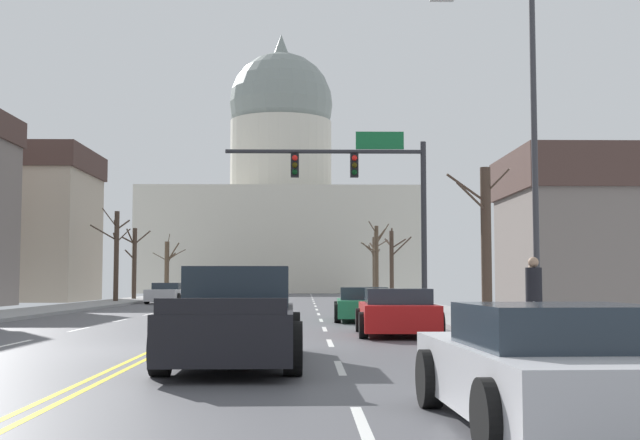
# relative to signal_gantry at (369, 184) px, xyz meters

# --- Properties ---
(ground) EXTENTS (20.00, 180.00, 0.20)m
(ground) POSITION_rel_signal_gantry_xyz_m (-5.43, -15.46, -5.17)
(ground) COLOR #4E4E53
(signal_gantry) EXTENTS (7.91, 0.41, 7.12)m
(signal_gantry) POSITION_rel_signal_gantry_xyz_m (0.00, 0.00, 0.00)
(signal_gantry) COLOR #28282D
(signal_gantry) RESTS_ON ground
(street_lamp_right) EXTENTS (2.44, 0.24, 8.04)m
(street_lamp_right) POSITION_rel_signal_gantry_xyz_m (2.45, -13.49, -0.28)
(street_lamp_right) COLOR #333338
(street_lamp_right) RESTS_ON ground
(capitol_building) EXTENTS (30.47, 23.01, 31.18)m
(capitol_building) POSITION_rel_signal_gantry_xyz_m (-5.43, 65.82, 4.61)
(capitol_building) COLOR beige
(capitol_building) RESTS_ON ground
(sedan_near_00) EXTENTS (2.13, 4.66, 1.16)m
(sedan_near_00) POSITION_rel_signal_gantry_xyz_m (-0.47, -3.52, -4.65)
(sedan_near_00) COLOR #1E7247
(sedan_near_00) RESTS_ON ground
(sedan_near_01) EXTENTS (2.14, 4.27, 1.19)m
(sedan_near_01) POSITION_rel_signal_gantry_xyz_m (-0.13, -10.95, -4.63)
(sedan_near_01) COLOR #B71414
(sedan_near_01) RESTS_ON ground
(pickup_truck_near_02) EXTENTS (2.29, 5.78, 1.64)m
(pickup_truck_near_02) POSITION_rel_signal_gantry_xyz_m (-3.67, -17.97, -4.47)
(pickup_truck_near_02) COLOR black
(pickup_truck_near_02) RESTS_ON ground
(sedan_near_03) EXTENTS (2.16, 4.31, 1.18)m
(sedan_near_03) POSITION_rel_signal_gantry_xyz_m (-0.15, -24.24, -4.64)
(sedan_near_03) COLOR silver
(sedan_near_03) RESTS_ON ground
(sedan_oncoming_00) EXTENTS (2.09, 4.43, 1.24)m
(sedan_oncoming_00) POSITION_rel_signal_gantry_xyz_m (-7.02, 7.49, -4.60)
(sedan_oncoming_00) COLOR silver
(sedan_oncoming_00) RESTS_ON ground
(sedan_oncoming_01) EXTENTS (2.20, 4.75, 1.24)m
(sedan_oncoming_01) POSITION_rel_signal_gantry_xyz_m (-10.83, 18.12, -4.60)
(sedan_oncoming_01) COLOR silver
(sedan_oncoming_01) RESTS_ON ground
(flank_building_01) EXTENTS (10.40, 8.92, 10.22)m
(flank_building_01) POSITION_rel_signal_gantry_xyz_m (-22.20, 23.61, -0.03)
(flank_building_01) COLOR #B2A38E
(flank_building_01) RESTS_ON ground
(flank_building_03) EXTENTS (10.01, 8.97, 8.24)m
(flank_building_03) POSITION_rel_signal_gantry_xyz_m (13.51, 11.95, -1.01)
(flank_building_03) COLOR slate
(flank_building_03) RESTS_ON ground
(bare_tree_00) EXTENTS (2.23, 2.44, 5.32)m
(bare_tree_00) POSITION_rel_signal_gantry_xyz_m (3.42, 37.86, -2.40)
(bare_tree_00) COLOR brown
(bare_tree_00) RESTS_ON ground
(bare_tree_01) EXTENTS (2.63, 1.53, 5.07)m
(bare_tree_01) POSITION_rel_signal_gantry_xyz_m (-13.98, 36.61, -2.70)
(bare_tree_01) COLOR #4C3D2D
(bare_tree_01) RESTS_ON ground
(bare_tree_02) EXTENTS (1.49, 2.29, 4.48)m
(bare_tree_02) POSITION_rel_signal_gantry_xyz_m (2.96, 19.41, -2.67)
(bare_tree_02) COLOR #423328
(bare_tree_02) RESTS_ON ground
(bare_tree_03) EXTENTS (1.94, 1.58, 4.85)m
(bare_tree_03) POSITION_rel_signal_gantry_xyz_m (-14.17, 24.32, -2.48)
(bare_tree_03) COLOR #423328
(bare_tree_03) RESTS_ON ground
(bare_tree_04) EXTENTS (2.28, 2.51, 5.65)m
(bare_tree_04) POSITION_rel_signal_gantry_xyz_m (2.84, 29.21, -2.12)
(bare_tree_04) COLOR #4C3D2D
(bare_tree_04) RESTS_ON ground
(bare_tree_05) EXTENTS (2.08, 1.99, 5.59)m
(bare_tree_05) POSITION_rel_signal_gantry_xyz_m (-14.03, 18.28, -2.14)
(bare_tree_05) COLOR #423328
(bare_tree_05) RESTS_ON ground
(bare_tree_06) EXTENTS (2.11, 1.87, 4.97)m
(bare_tree_06) POSITION_rel_signal_gantry_xyz_m (3.41, -5.33, -2.49)
(bare_tree_06) COLOR #423328
(bare_tree_06) RESTS_ON ground
(pedestrian_00) EXTENTS (0.35, 0.34, 1.68)m
(pedestrian_00) POSITION_rel_signal_gantry_xyz_m (2.98, -12.44, -4.13)
(pedestrian_00) COLOR black
(pedestrian_00) RESTS_ON ground
(pedestrian_01) EXTENTS (0.35, 0.34, 1.74)m
(pedestrian_01) POSITION_rel_signal_gantry_xyz_m (2.26, -15.04, -4.09)
(pedestrian_01) COLOR black
(pedestrian_01) RESTS_ON ground
(bicycle_parked) EXTENTS (0.12, 1.77, 0.85)m
(bicycle_parked) POSITION_rel_signal_gantry_xyz_m (2.75, -18.27, -4.71)
(bicycle_parked) COLOR black
(bicycle_parked) RESTS_ON ground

